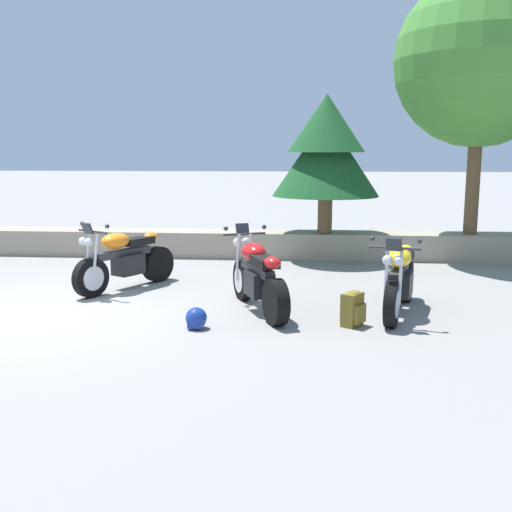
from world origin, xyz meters
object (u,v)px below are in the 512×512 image
Objects in this scene: motorcycle_orange_near_left at (124,260)px; motorcycle_red_centre at (258,278)px; pine_tree_mid_left at (326,148)px; motorcycle_yellow_far_right at (399,280)px; rider_helmet at (196,318)px; rider_backpack at (353,308)px; leafy_tree_mid_right at (491,64)px.

motorcycle_orange_near_left and motorcycle_red_centre have the same top height.
motorcycle_yellow_far_right is at bearing -77.69° from pine_tree_mid_left.
motorcycle_red_centre is 0.68× the size of pine_tree_mid_left.
motorcycle_red_centre is 1.24m from rider_helmet.
motorcycle_red_centre is 1.47m from rider_backpack.
motorcycle_orange_near_left is at bearing 126.88° from rider_helmet.
motorcycle_red_centre is at bearing -179.29° from motorcycle_yellow_far_right.
motorcycle_orange_near_left is at bearing -137.47° from pine_tree_mid_left.
motorcycle_orange_near_left is 0.91× the size of motorcycle_yellow_far_right.
pine_tree_mid_left is (1.06, 4.25, 1.84)m from motorcycle_red_centre.
motorcycle_yellow_far_right is 2.89m from rider_helmet.
leafy_tree_mid_right is at bearing 25.74° from motorcycle_orange_near_left.
motorcycle_orange_near_left is 3.92× the size of rider_backpack.
pine_tree_mid_left reaches higher than rider_helmet.
rider_backpack is at bearing -87.22° from pine_tree_mid_left.
pine_tree_mid_left is at bearing 71.12° from rider_helmet.
motorcycle_yellow_far_right is at bearing 19.77° from rider_helmet.
leafy_tree_mid_right is (4.26, 4.33, 3.47)m from motorcycle_red_centre.
rider_backpack is at bearing -26.66° from motorcycle_orange_near_left.
motorcycle_yellow_far_right is 7.24× the size of rider_helmet.
rider_backpack is 2.04m from rider_helmet.
rider_backpack is (-0.68, -0.67, -0.24)m from motorcycle_yellow_far_right.
motorcycle_red_centre is at bearing -104.03° from pine_tree_mid_left.
motorcycle_red_centre is at bearing -26.89° from motorcycle_orange_near_left.
rider_backpack is 0.16× the size of pine_tree_mid_left.
motorcycle_yellow_far_right is at bearing -14.92° from motorcycle_orange_near_left.
pine_tree_mid_left is at bearing 102.31° from motorcycle_yellow_far_right.
leafy_tree_mid_right is (2.96, 4.97, 3.71)m from rider_backpack.
leafy_tree_mid_right reaches higher than motorcycle_red_centre.
motorcycle_red_centre is at bearing -134.54° from leafy_tree_mid_right.
leafy_tree_mid_right is (3.19, 0.08, 1.63)m from pine_tree_mid_left.
motorcycle_red_centre is at bearing 52.89° from rider_helmet.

